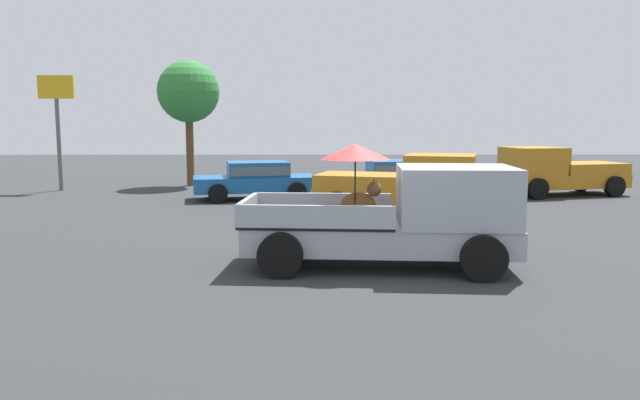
# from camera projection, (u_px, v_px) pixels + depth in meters

# --- Properties ---
(ground_plane) EXTENTS (80.00, 80.00, 0.00)m
(ground_plane) POSITION_uv_depth(u_px,v_px,m) (379.00, 266.00, 11.46)
(ground_plane) COLOR #2D3033
(pickup_truck_main) EXTENTS (5.18, 2.58, 2.31)m
(pickup_truck_main) POSITION_uv_depth(u_px,v_px,m) (405.00, 216.00, 11.30)
(pickup_truck_main) COLOR black
(pickup_truck_main) RESTS_ON ground
(pickup_truck_red) EXTENTS (5.11, 3.20, 1.80)m
(pickup_truck_red) POSITION_uv_depth(u_px,v_px,m) (405.00, 186.00, 17.49)
(pickup_truck_red) COLOR black
(pickup_truck_red) RESTS_ON ground
(pickup_truck_far) EXTENTS (5.09, 3.04, 1.80)m
(pickup_truck_far) POSITION_uv_depth(u_px,v_px,m) (556.00, 172.00, 22.50)
(pickup_truck_far) COLOR black
(pickup_truck_far) RESTS_ON ground
(parked_sedan_near) EXTENTS (4.56, 2.61, 1.33)m
(parked_sedan_near) POSITION_uv_depth(u_px,v_px,m) (256.00, 178.00, 21.43)
(parked_sedan_near) COLOR black
(parked_sedan_near) RESTS_ON ground
(parked_sedan_far) EXTENTS (4.47, 2.36, 1.33)m
(parked_sedan_far) POSITION_uv_depth(u_px,v_px,m) (399.00, 176.00, 22.14)
(parked_sedan_far) COLOR black
(parked_sedan_far) RESTS_ON ground
(motel_sign) EXTENTS (1.40, 0.16, 4.54)m
(motel_sign) POSITION_uv_depth(u_px,v_px,m) (57.00, 109.00, 23.79)
(motel_sign) COLOR #59595B
(motel_sign) RESTS_ON ground
(tree_by_lot) EXTENTS (2.61, 2.61, 5.31)m
(tree_by_lot) POSITION_uv_depth(u_px,v_px,m) (188.00, 93.00, 25.61)
(tree_by_lot) COLOR brown
(tree_by_lot) RESTS_ON ground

